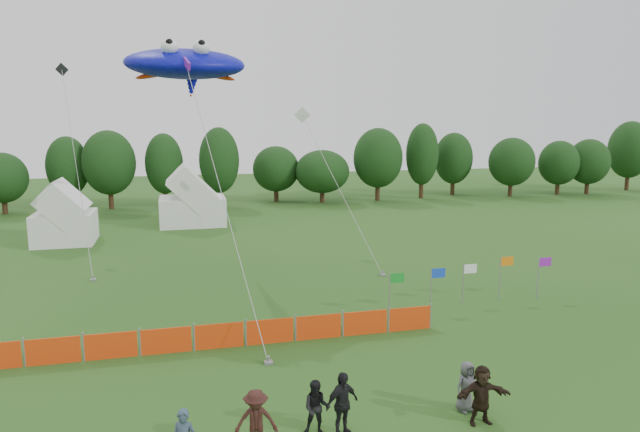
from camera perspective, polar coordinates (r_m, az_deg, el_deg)
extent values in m
plane|color=#234C16|center=(18.03, 4.97, -19.75)|extent=(160.00, 160.00, 0.00)
cylinder|color=#382314|center=(61.94, -29.00, 1.07)|extent=(0.50, 0.50, 1.91)
ellipsoid|color=black|center=(61.67, -29.19, 3.36)|extent=(4.61, 4.61, 4.30)
cylinder|color=#382314|center=(62.39, -23.73, 1.73)|extent=(0.50, 0.50, 2.38)
ellipsoid|color=black|center=(62.09, -23.93, 4.57)|extent=(4.09, 4.09, 5.35)
cylinder|color=#382314|center=(61.02, -20.18, 1.88)|extent=(0.50, 0.50, 2.57)
ellipsoid|color=black|center=(60.70, -20.36, 5.03)|extent=(5.20, 5.20, 5.79)
cylinder|color=#382314|center=(60.63, -15.19, 2.04)|extent=(0.50, 0.50, 2.46)
ellipsoid|color=black|center=(60.32, -15.33, 5.07)|extent=(3.78, 3.78, 5.55)
cylinder|color=#382314|center=(59.37, -9.95, 2.18)|extent=(0.50, 0.50, 2.66)
ellipsoid|color=black|center=(59.04, -10.05, 5.52)|extent=(4.05, 4.05, 5.99)
cylinder|color=#382314|center=(62.74, -4.40, 2.37)|extent=(0.50, 0.50, 1.98)
ellipsoid|color=black|center=(62.47, -4.43, 4.72)|extent=(5.06, 5.06, 4.46)
cylinder|color=#382314|center=(61.82, 0.22, 2.23)|extent=(0.50, 0.50, 1.86)
ellipsoid|color=black|center=(61.56, 0.22, 4.47)|extent=(5.86, 5.86, 4.18)
cylinder|color=#382314|center=(63.44, 5.77, 2.72)|extent=(0.50, 0.50, 2.62)
ellipsoid|color=black|center=(63.13, 5.82, 5.80)|extent=(5.41, 5.41, 5.89)
cylinder|color=#382314|center=(66.06, 10.09, 2.96)|extent=(0.50, 0.50, 2.78)
ellipsoid|color=black|center=(65.75, 10.18, 6.10)|extent=(3.67, 3.67, 6.26)
cylinder|color=#382314|center=(69.89, 13.11, 3.06)|extent=(0.50, 0.50, 2.42)
ellipsoid|color=black|center=(69.62, 13.21, 5.64)|extent=(4.46, 4.46, 5.44)
cylinder|color=#382314|center=(70.54, 18.50, 2.80)|extent=(0.50, 0.50, 2.24)
ellipsoid|color=black|center=(70.28, 18.62, 5.17)|extent=(5.26, 5.26, 5.03)
cylinder|color=#382314|center=(74.20, 22.66, 2.82)|extent=(0.50, 0.50, 2.10)
ellipsoid|color=black|center=(73.96, 22.79, 4.93)|extent=(4.74, 4.74, 4.73)
cylinder|color=#382314|center=(76.14, 25.13, 2.83)|extent=(0.50, 0.50, 2.16)
ellipsoid|color=black|center=(75.91, 25.28, 4.94)|extent=(4.88, 4.88, 4.87)
cylinder|color=#382314|center=(82.37, 28.37, 3.27)|extent=(0.50, 0.50, 2.85)
ellipsoid|color=black|center=(82.12, 28.57, 5.85)|extent=(5.19, 5.19, 6.42)
cube|color=white|center=(45.26, -24.13, -1.08)|extent=(4.07, 4.07, 2.24)
cube|color=white|center=(49.73, -12.62, 0.51)|extent=(5.40, 4.32, 2.38)
cube|color=red|center=(23.49, -25.16, -12.12)|extent=(1.90, 0.06, 1.00)
cube|color=red|center=(23.18, -20.19, -12.08)|extent=(1.90, 0.06, 1.00)
cube|color=red|center=(23.04, -15.14, -11.95)|extent=(1.90, 0.06, 1.00)
cube|color=red|center=(23.07, -10.06, -11.73)|extent=(1.90, 0.06, 1.00)
cube|color=red|center=(23.27, -5.05, -11.42)|extent=(1.90, 0.06, 1.00)
cube|color=red|center=(23.64, -0.17, -11.04)|extent=(1.90, 0.06, 1.00)
cube|color=red|center=(24.17, 4.52, -10.60)|extent=(1.90, 0.06, 1.00)
cube|color=red|center=(24.86, 8.96, -10.11)|extent=(1.90, 0.06, 1.00)
cylinder|color=gray|center=(26.56, 6.97, -7.73)|extent=(0.06, 0.06, 1.91)
cube|color=#148C26|center=(26.48, 7.71, -6.16)|extent=(0.70, 0.02, 0.45)
cylinder|color=gray|center=(27.21, 11.02, -7.28)|extent=(0.06, 0.06, 2.03)
cube|color=blue|center=(27.14, 11.75, -5.61)|extent=(0.70, 0.02, 0.45)
cylinder|color=gray|center=(28.66, 14.11, -6.63)|extent=(0.06, 0.06, 1.94)
cube|color=white|center=(28.63, 14.79, -5.12)|extent=(0.70, 0.02, 0.45)
cylinder|color=gray|center=(29.62, 17.53, -6.01)|extent=(0.06, 0.06, 2.19)
cube|color=orange|center=(29.59, 18.20, -4.32)|extent=(0.70, 0.02, 0.45)
cylinder|color=gray|center=(30.54, 20.95, -5.84)|extent=(0.06, 0.06, 2.08)
cube|color=purple|center=(30.54, 21.58, -4.29)|extent=(0.70, 0.02, 0.45)
imported|color=black|center=(16.96, -0.33, -18.64)|extent=(0.92, 0.81, 1.61)
imported|color=#321814|center=(16.19, -6.41, -19.79)|extent=(1.26, 0.85, 1.80)
imported|color=black|center=(16.89, 2.21, -18.27)|extent=(1.19, 0.83, 1.87)
imported|color=#494A4E|center=(18.71, 14.43, -16.17)|extent=(0.87, 0.66, 1.58)
imported|color=black|center=(18.07, 15.85, -16.83)|extent=(1.69, 0.64, 1.79)
ellipsoid|color=#0E10C9|center=(30.83, -13.30, 14.59)|extent=(6.43, 5.10, 2.13)
sphere|color=white|center=(29.58, -14.83, 16.04)|extent=(0.85, 0.85, 0.85)
sphere|color=white|center=(29.61, -11.77, 16.14)|extent=(0.85, 0.85, 0.85)
ellipsoid|color=red|center=(30.99, -16.34, 13.40)|extent=(1.78, 0.78, 0.28)
ellipsoid|color=red|center=(31.06, -10.19, 13.62)|extent=(1.78, 0.78, 0.28)
cube|color=purple|center=(28.49, -13.19, 14.62)|extent=(0.37, 0.96, 0.70)
cylinder|color=#A5A5A5|center=(24.39, -9.76, 2.02)|extent=(2.35, 9.16, 11.37)
cube|color=gray|center=(21.63, -5.18, -14.39)|extent=(0.30, 0.30, 0.10)
cube|color=white|center=(41.36, -1.79, 10.08)|extent=(1.18, 0.33, 1.18)
cylinder|color=#A5A5A5|center=(36.77, 1.83, 2.96)|extent=(2.40, 10.60, 9.21)
cube|color=gray|center=(33.06, 6.30, -5.87)|extent=(0.30, 0.30, 0.10)
cube|color=black|center=(45.48, -24.41, 13.20)|extent=(0.94, 0.27, 0.94)
cylinder|color=#A5A5A5|center=(39.34, -23.24, 4.95)|extent=(2.87, 11.91, 12.38)
cube|color=gray|center=(34.30, -21.74, -5.94)|extent=(0.30, 0.30, 0.10)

